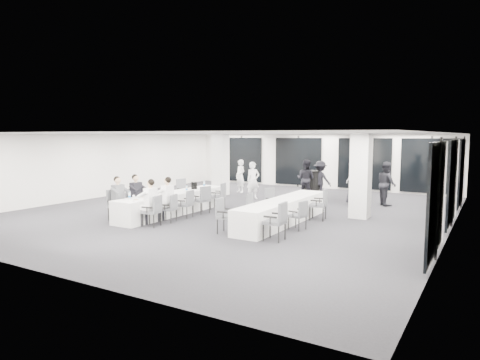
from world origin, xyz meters
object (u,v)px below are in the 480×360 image
Objects in this scene: chair_main_left_near at (116,203)px; chair_main_right_mid at (187,202)px; chair_main_left_far at (184,190)px; standing_guest_d at (357,179)px; chair_main_left_second at (134,201)px; chair_main_right_second at (170,206)px; chair_side_right_mid at (300,213)px; standing_guest_g at (240,174)px; chair_main_left_mid at (149,199)px; standing_guest_c at (320,177)px; chair_side_right_far at (321,202)px; chair_main_right_far at (220,194)px; chair_side_right_near at (278,219)px; chair_main_right_fourth at (203,198)px; standing_guest_b at (306,176)px; cocktail_table at (312,184)px; ice_bucket_near at (147,193)px; chair_side_left_near at (224,213)px; ice_bucket_far at (194,185)px; chair_main_right_near at (154,209)px; standing_guest_h at (387,181)px; standing_guest_e at (354,179)px; chair_side_left_mid at (254,206)px; banquet_table_main at (174,203)px; chair_side_left_far at (273,200)px; standing_guest_a at (253,178)px; chair_main_left_fourth at (167,196)px.

chair_main_left_near is 2.26m from chair_main_right_mid.
chair_main_left_far is 7.36m from standing_guest_d.
chair_main_left_second reaches higher than chair_main_right_second.
chair_main_left_near reaches higher than chair_side_right_mid.
standing_guest_g reaches higher than chair_main_right_mid.
chair_main_left_mid is 7.79m from standing_guest_c.
chair_main_right_second is at bearing 116.06° from chair_side_right_far.
chair_main_right_far is at bearing 93.85° from chair_main_left_far.
chair_main_left_second is 0.92× the size of chair_side_right_near.
standing_guest_b is (1.68, 5.31, 0.40)m from chair_main_right_fourth.
cocktail_table reaches higher than chair_main_right_second.
ice_bucket_near is at bearing 29.78° from standing_guest_d.
chair_main_left_mid is at bearing 82.64° from chair_main_right_mid.
chair_side_left_near is at bearing -158.10° from chair_main_right_far.
ice_bucket_far is at bearing -138.60° from chair_side_left_near.
standing_guest_h is at bearing -44.45° from chair_main_right_near.
chair_main_left_second is 0.90× the size of chair_main_left_far.
standing_guest_g is (-0.06, 7.91, 0.32)m from chair_main_left_near.
standing_guest_e is at bearing -39.39° from chair_main_right_near.
chair_side_right_mid is 0.43× the size of standing_guest_e.
chair_side_left_mid is at bearing -137.34° from chair_main_right_far.
standing_guest_e reaches higher than banquet_table_main.
chair_side_right_mid is (3.94, 0.21, -0.04)m from chair_main_right_mid.
ice_bucket_near is (-4.88, 0.38, 0.30)m from chair_side_right_near.
banquet_table_main is 1.87m from chair_main_left_far.
standing_guest_c is at bearing 60.51° from ice_bucket_far.
standing_guest_h is 7.49× the size of ice_bucket_far.
chair_main_left_near is 1.14× the size of chair_main_right_second.
chair_side_right_far is at bearing -68.34° from chair_main_right_second.
chair_side_right_far reaches higher than chair_side_left_mid.
chair_side_left_far is 4.17m from standing_guest_e.
banquet_table_main is 1.43m from chair_main_right_second.
chair_side_left_near is (2.28, 0.38, 0.02)m from chair_main_right_near.
ice_bucket_near is 1.01× the size of ice_bucket_far.
chair_side_right_mid is at bearing -102.20° from standing_guest_a.
chair_side_right_far is at bearing -2.61° from chair_side_right_near.
chair_main_right_far is 1.01m from ice_bucket_far.
chair_side_left_mid reaches higher than chair_main_left_fourth.
standing_guest_h is at bearing 124.59° from chair_main_left_far.
cocktail_table is 1.24× the size of chair_main_right_near.
chair_main_left_second is at bearing -177.93° from chair_main_left_near.
standing_guest_b reaches higher than chair_side_left_mid.
chair_main_left_mid is 0.84× the size of chair_main_left_far.
chair_main_right_second is 3.49m from chair_side_left_far.
chair_side_right_near reaches higher than chair_side_left_near.
cocktail_table is at bearing 29.99° from chair_side_right_mid.
cocktail_table reaches higher than chair_main_left_near.
standing_guest_h is at bearing -11.83° from chair_side_right_near.
standing_guest_c is (2.14, 8.38, 0.38)m from chair_main_right_near.
standing_guest_b is 7.26× the size of ice_bucket_near.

